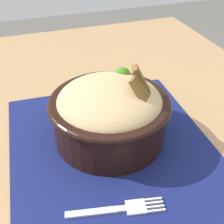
% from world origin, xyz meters
% --- Properties ---
extents(table, '(1.15, 0.81, 0.74)m').
position_xyz_m(table, '(0.00, 0.00, 0.66)').
color(table, '#99754C').
rests_on(table, ground_plane).
extents(placemat, '(0.44, 0.34, 0.00)m').
position_xyz_m(placemat, '(0.01, -0.01, 0.74)').
color(placemat, '#11194C').
rests_on(placemat, table).
extents(bowl, '(0.19, 0.19, 0.13)m').
position_xyz_m(bowl, '(-0.05, 0.00, 0.79)').
color(bowl, black).
rests_on(bowl, placemat).
extents(fork, '(0.04, 0.13, 0.00)m').
position_xyz_m(fork, '(0.09, -0.03, 0.74)').
color(fork, silver).
rests_on(fork, placemat).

